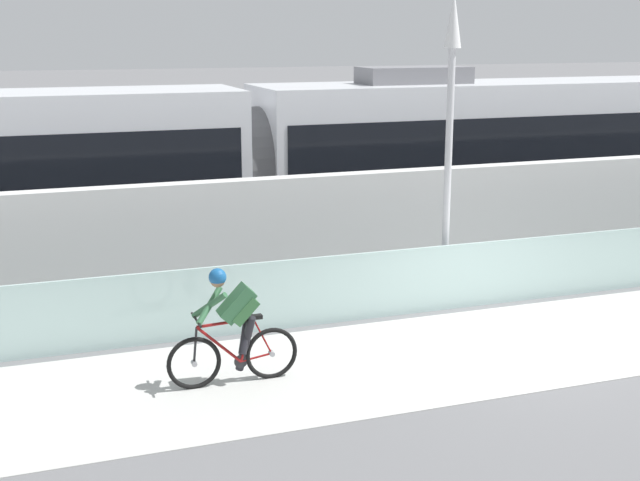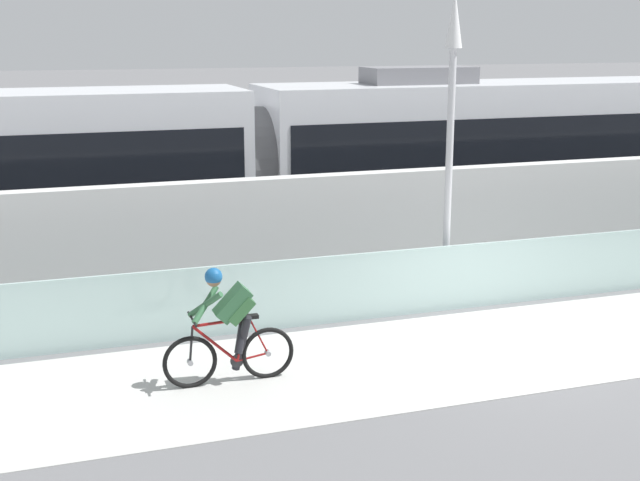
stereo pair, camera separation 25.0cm
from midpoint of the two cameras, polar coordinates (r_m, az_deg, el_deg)
The scene contains 9 objects.
ground_plane at distance 13.14m, azimuth 12.86°, elevation -6.79°, with size 200.00×200.00×0.00m, color slate.
bike_path_deck at distance 13.14m, azimuth 12.86°, elevation -6.77°, with size 32.00×3.20×0.01m, color beige.
glass_parapet at distance 14.48m, azimuth 9.10°, elevation -2.36°, with size 32.00×0.05×1.11m, color silver.
concrete_barrier_wall at distance 15.91m, azimuth 6.10°, elevation 1.04°, with size 32.00×0.36×2.10m, color silver.
tram_rail_near at distance 18.36m, azimuth 2.69°, elevation -0.52°, with size 32.00×0.08×0.01m, color #595654.
tram_rail_far at distance 19.65m, azimuth 1.12°, elevation 0.46°, with size 32.00×0.08×0.01m, color #595654.
tram at distance 17.92m, azimuth -5.26°, elevation 5.24°, with size 22.56×2.54×3.81m.
cyclist_on_bike at distance 11.24m, azimuth -6.49°, elevation -5.86°, with size 1.77×0.58×1.61m.
lamp_post_antenna at distance 14.14m, azimuth 8.22°, elevation 8.59°, with size 0.28×0.28×5.20m.
Camera 1 is at (-6.85, -10.29, 4.55)m, focal length 47.65 mm.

